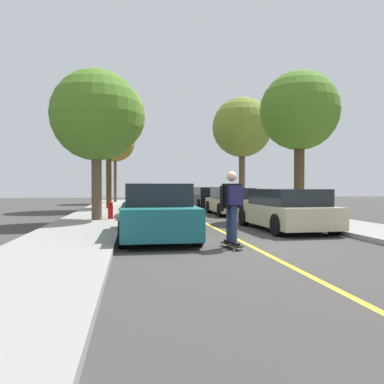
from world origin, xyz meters
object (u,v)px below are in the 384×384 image
Objects in this scene: street_tree_left_near at (109,116)px; skateboard at (232,245)px; parked_car_right_near at (231,201)px; street_tree_left_nearest at (96,116)px; parked_car_left_near at (147,203)px; fire_hydrant at (110,210)px; street_tree_right_nearest at (299,112)px; parked_car_left_nearest at (156,211)px; parked_car_left_far at (143,199)px; parked_car_right_far at (209,198)px; skateboarder at (232,203)px; street_tree_right_near at (242,128)px; parked_car_right_nearest at (285,210)px; street_tree_left_far at (115,142)px.

street_tree_left_near is 15.98m from skateboard.
street_tree_left_nearest is at bearing -150.62° from parked_car_right_near.
parked_car_left_near is 6.70× the size of fire_hydrant.
street_tree_left_near reaches higher than street_tree_right_nearest.
parked_car_left_far is at bearing 90.00° from parked_car_left_nearest.
parked_car_left_far is at bearing 90.01° from parked_car_left_near.
skateboarder reaches higher than parked_car_right_far.
parked_car_left_nearest is 5.07× the size of skateboard.
street_tree_right_nearest reaches higher than parked_car_right_near.
street_tree_right_near reaches higher than parked_car_left_nearest.
fire_hydrant is at bearing 148.12° from parked_car_right_nearest.
street_tree_right_nearest is 3.65× the size of skateboarder.
parked_car_right_far is 8.02m from street_tree_left_near.
parked_car_right_near is at bearing 75.37° from skateboarder.
street_tree_left_nearest is 11.92m from street_tree_right_near.
parked_car_left_near is 2.26m from fire_hydrant.
street_tree_left_far is 11.62m from street_tree_right_near.
parked_car_left_far is 7.24m from fire_hydrant.
parked_car_right_near is (-0.00, 6.82, 0.00)m from parked_car_right_nearest.
parked_car_right_near reaches higher than fire_hydrant.
parked_car_left_far is 5.27m from street_tree_left_near.
parked_car_right_far is 5.83× the size of fire_hydrant.
parked_car_right_far is at bearing 80.44° from skateboarder.
parked_car_right_near is 5.59m from parked_car_right_far.
fire_hydrant is (-7.76, 0.24, -4.05)m from street_tree_right_nearest.
parked_car_left_near is 8.32m from parked_car_right_far.
parked_car_right_nearest is 6.82m from parked_car_right_near.
street_tree_right_nearest reaches higher than parked_car_right_nearest.
parked_car_right_near is at bearing -35.36° from street_tree_left_near.
street_tree_right_nearest reaches higher than parked_car_left_far.
parked_car_left_nearest is 1.07× the size of parked_car_left_far.
street_tree_right_nearest is 8.50m from street_tree_right_near.
street_tree_right_near is at bearing 90.00° from street_tree_right_nearest.
parked_car_left_nearest is 0.93× the size of parked_car_left_near.
parked_car_left_nearest is 14.39m from parked_car_right_far.
street_tree_left_near is at bearing 90.00° from street_tree_left_nearest.
parked_car_left_nearest is 4.47m from parked_car_right_nearest.
parked_car_right_near is 0.69× the size of street_tree_right_nearest.
street_tree_right_nearest reaches higher than fire_hydrant.
fire_hydrant is at bearing -101.97° from parked_car_left_far.
skateboarder is (-2.65, -10.17, 0.38)m from parked_car_right_near.
fire_hydrant is at bearing -88.24° from street_tree_left_far.
street_tree_left_far is at bearing 135.35° from street_tree_right_near.
street_tree_left_far is (-6.27, 7.58, 4.32)m from parked_car_right_far.
parked_car_right_far is (4.26, 7.15, -0.02)m from parked_car_left_near.
parked_car_right_near is 1.03× the size of parked_car_right_far.
street_tree_left_far reaches higher than parked_car_right_nearest.
parked_car_right_nearest is 0.64× the size of street_tree_right_near.
parked_car_right_nearest reaches higher than parked_car_right_near.
street_tree_left_nearest reaches higher than parked_car_right_nearest.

